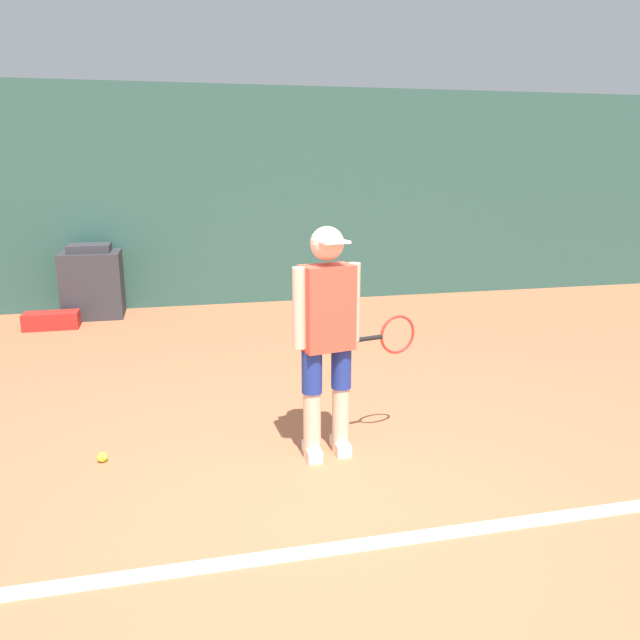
{
  "coord_description": "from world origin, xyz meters",
  "views": [
    {
      "loc": [
        -0.76,
        -3.1,
        1.97
      ],
      "look_at": [
        0.18,
        0.97,
        0.91
      ],
      "focal_mm": 35.0,
      "sensor_mm": 36.0,
      "label": 1
    }
  ],
  "objects_px": {
    "tennis_ball": "(102,457)",
    "covered_chair": "(92,282)",
    "tennis_player": "(328,333)",
    "equipment_bag": "(51,320)"
  },
  "relations": [
    {
      "from": "tennis_player",
      "to": "tennis_ball",
      "type": "xyz_separation_m",
      "value": [
        -1.52,
        0.22,
        -0.84
      ]
    },
    {
      "from": "tennis_player",
      "to": "equipment_bag",
      "type": "bearing_deg",
      "value": 108.96
    },
    {
      "from": "covered_chair",
      "to": "equipment_bag",
      "type": "xyz_separation_m",
      "value": [
        -0.44,
        -0.55,
        -0.35
      ]
    },
    {
      "from": "tennis_ball",
      "to": "covered_chair",
      "type": "relative_size",
      "value": 0.07
    },
    {
      "from": "tennis_ball",
      "to": "covered_chair",
      "type": "height_order",
      "value": "covered_chair"
    },
    {
      "from": "tennis_player",
      "to": "tennis_ball",
      "type": "relative_size",
      "value": 23.2
    },
    {
      "from": "tennis_ball",
      "to": "covered_chair",
      "type": "xyz_separation_m",
      "value": [
        -0.52,
        4.38,
        0.42
      ]
    },
    {
      "from": "tennis_player",
      "to": "covered_chair",
      "type": "relative_size",
      "value": 1.66
    },
    {
      "from": "covered_chair",
      "to": "equipment_bag",
      "type": "bearing_deg",
      "value": -129.04
    },
    {
      "from": "tennis_ball",
      "to": "equipment_bag",
      "type": "relative_size",
      "value": 0.11
    }
  ]
}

